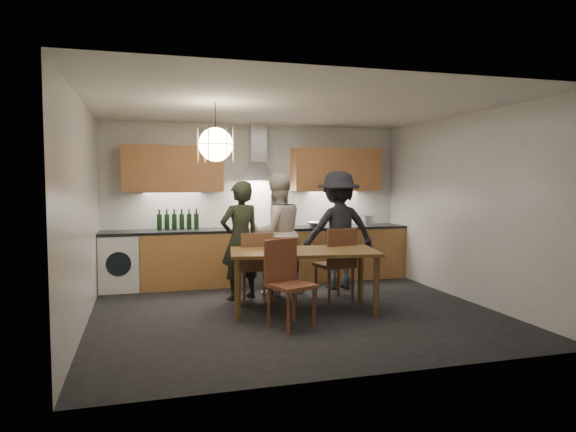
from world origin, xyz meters
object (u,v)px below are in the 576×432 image
object	(u,v)px
person_mid	(277,234)
person_right	(338,230)
mixing_bowl	(317,224)
chair_back_left	(256,262)
chair_front	(286,277)
wine_bottles	(178,220)
dining_table	(304,257)
stock_pot	(368,221)
person_left	(240,240)

from	to	relation	value
person_mid	person_right	xyz separation A→B (m)	(1.01, 0.10, 0.02)
person_mid	mixing_bowl	xyz separation A→B (m)	(0.90, 0.81, 0.05)
chair_back_left	person_right	xyz separation A→B (m)	(1.44, 0.58, 0.35)
chair_front	wine_bottles	world-z (taller)	wine_bottles
chair_back_left	dining_table	bearing A→B (deg)	130.33
person_right	stock_pot	xyz separation A→B (m)	(0.85, 0.77, 0.07)
dining_table	chair_front	size ratio (longest dim) A/B	1.99
dining_table	mixing_bowl	world-z (taller)	mixing_bowl
person_mid	stock_pot	size ratio (longest dim) A/B	8.00
stock_pot	wine_bottles	size ratio (longest dim) A/B	0.34
stock_pot	wine_bottles	xyz separation A→B (m)	(-3.22, 0.05, 0.08)
person_left	mixing_bowl	distance (m)	1.80
person_mid	mixing_bowl	bearing A→B (deg)	-147.76
person_mid	dining_table	bearing A→B (deg)	84.46
person_mid	wine_bottles	xyz separation A→B (m)	(-1.37, 0.92, 0.17)
dining_table	chair_back_left	bearing A→B (deg)	139.37
chair_front	mixing_bowl	world-z (taller)	chair_front
dining_table	person_mid	size ratio (longest dim) A/B	1.12
chair_front	dining_table	bearing A→B (deg)	34.71
person_left	stock_pot	xyz separation A→B (m)	(2.44, 1.08, 0.14)
mixing_bowl	stock_pot	xyz separation A→B (m)	(0.96, 0.07, 0.04)
chair_front	person_mid	world-z (taller)	person_mid
stock_pot	mixing_bowl	bearing A→B (deg)	-176.05
chair_back_left	person_right	size ratio (longest dim) A/B	0.54
person_mid	wine_bottles	bearing A→B (deg)	-43.66
chair_back_left	wine_bottles	xyz separation A→B (m)	(-0.94, 1.41, 0.50)
stock_pot	person_right	bearing A→B (deg)	-137.50
chair_back_left	mixing_bowl	bearing A→B (deg)	-135.34
chair_back_left	person_left	bearing A→B (deg)	-59.77
chair_front	person_right	bearing A→B (deg)	31.46
wine_bottles	stock_pot	bearing A→B (deg)	-0.85
chair_front	wine_bottles	xyz separation A→B (m)	(-1.04, 2.60, 0.49)
chair_front	mixing_bowl	distance (m)	2.80
dining_table	wine_bottles	distance (m)	2.49
person_mid	mixing_bowl	distance (m)	1.21
chair_front	chair_back_left	bearing A→B (deg)	73.06
wine_bottles	chair_back_left	bearing A→B (deg)	-56.18
chair_back_left	person_right	world-z (taller)	person_right
person_right	stock_pot	bearing A→B (deg)	-138.06
person_right	mixing_bowl	distance (m)	0.72
chair_front	person_right	distance (m)	2.25
chair_back_left	person_mid	xyz separation A→B (m)	(0.42, 0.48, 0.33)
stock_pot	person_mid	bearing A→B (deg)	-154.80
wine_bottles	person_left	bearing A→B (deg)	-55.23
chair_back_left	mixing_bowl	size ratio (longest dim) A/B	2.88
dining_table	person_right	size ratio (longest dim) A/B	1.10
mixing_bowl	person_mid	bearing A→B (deg)	-138.17
chair_front	person_left	bearing A→B (deg)	78.32
dining_table	wine_bottles	xyz separation A→B (m)	(-1.44, 2.00, 0.37)
person_left	wine_bottles	world-z (taller)	person_left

